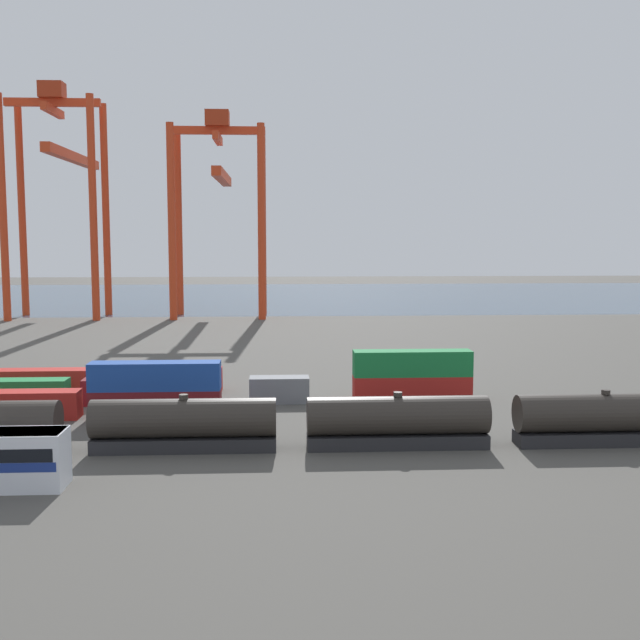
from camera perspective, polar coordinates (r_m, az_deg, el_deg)
The scene contains 15 objects.
ground_plane at distance 115.76m, azimuth -11.39°, elevation -2.29°, with size 420.00×420.00×0.00m, color #4C4944.
harbour_water at distance 218.73m, azimuth -7.49°, elevation 1.73°, with size 400.00×110.00×0.01m, color #384C60.
freight_tank_row at distance 62.26m, azimuth -9.98°, elevation -7.55°, with size 82.15×3.04×4.50m.
shipping_container_3 at distance 77.32m, azimuth -21.65°, elevation -5.84°, with size 12.10×2.44×2.60m, color #AD211C.
shipping_container_4 at distance 74.22m, azimuth -12.01°, elevation -6.02°, with size 12.10×2.44×2.60m, color maroon.
shipping_container_5 at distance 73.72m, azimuth -12.05°, elevation -4.05°, with size 12.10×2.44×2.60m, color #1C4299.
shipping_container_8 at distance 83.63m, azimuth -22.10°, elevation -4.97°, with size 12.10×2.44×2.60m, color #197538.
shipping_container_9 at distance 80.24m, azimuth -12.83°, elevation -5.12°, with size 12.10×2.44×2.60m, color maroon.
shipping_container_10 at distance 79.09m, azimuth -3.01°, elevation -5.14°, with size 6.04×2.44×2.60m, color slate.
shipping_container_11 at distance 80.26m, azimuth 6.80°, elevation -5.01°, with size 12.10×2.44×2.60m, color #AD211C.
shipping_container_12 at distance 79.80m, azimuth 6.82°, elevation -3.18°, with size 12.10×2.44×2.60m, color #197538.
shipping_container_15 at distance 88.58m, azimuth -19.76°, elevation -4.27°, with size 12.10×2.44×2.60m, color #AD211C.
shipping_container_16 at distance 85.75m, azimuth -11.30°, elevation -4.36°, with size 12.10×2.44×2.60m, color #AD211C.
gantry_crane_west at distance 172.15m, azimuth -18.62°, elevation 9.96°, with size 19.11×41.83×47.65m.
gantry_crane_central at distance 165.54m, azimuth -7.43°, elevation 9.26°, with size 19.49×35.55×42.35m.
Camera 1 is at (16.73, -73.30, 16.84)m, focal length 43.42 mm.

